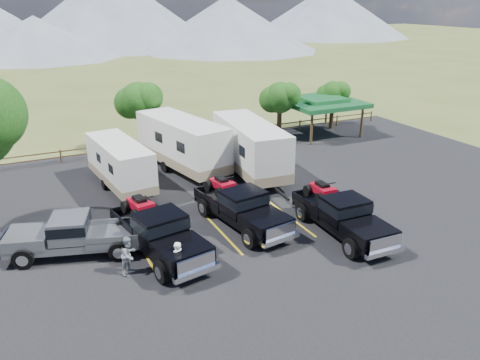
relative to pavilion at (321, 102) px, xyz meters
name	(u,v)px	position (x,y,z in m)	size (l,w,h in m)	color
ground	(295,259)	(-13.00, -17.00, -2.79)	(320.00, 320.00, 0.00)	#495725
asphalt_lot	(263,231)	(-13.00, -14.00, -2.77)	(44.00, 34.00, 0.04)	black
stall_lines	(254,222)	(-13.00, -13.00, -2.74)	(12.12, 5.50, 0.01)	yellow
tree_ne_a	(280,98)	(-4.03, 0.01, 0.69)	(3.11, 2.92, 4.76)	black
tree_ne_b	(333,94)	(1.98, 1.01, 0.34)	(2.77, 2.59, 4.27)	black
tree_north	(138,101)	(-15.03, 2.02, 1.05)	(3.46, 3.24, 5.25)	black
rail_fence	(193,138)	(-11.00, 1.50, -2.18)	(36.12, 0.12, 1.00)	#503C22
pavilion	(321,102)	(0.00, 0.00, 0.00)	(6.20, 6.20, 3.22)	#503C22
mountain_range	(15,14)	(-20.63, 88.98, 5.08)	(209.00, 71.00, 20.00)	slate
rig_left	(158,231)	(-18.34, -13.80, -1.66)	(3.31, 7.01, 2.25)	black
rig_center	(240,206)	(-13.76, -12.90, -1.70)	(3.06, 6.78, 2.18)	black
rig_right	(341,213)	(-9.67, -15.84, -1.70)	(2.44, 6.57, 2.18)	black
trailer_left	(120,164)	(-18.14, -5.12, -1.24)	(2.92, 8.35, 2.89)	silver
trailer_center	(182,144)	(-13.66, -3.68, -0.92)	(4.22, 10.09, 3.50)	silver
trailer_right	(250,148)	(-9.95, -6.40, -0.93)	(3.34, 10.04, 3.47)	silver
pickup_silver	(75,235)	(-21.79, -12.32, -1.77)	(6.58, 3.68, 1.88)	gray
person_a	(177,261)	(-18.28, -16.32, -1.88)	(0.63, 0.41, 1.73)	white
person_b	(129,255)	(-19.95, -14.97, -1.90)	(0.83, 0.64, 1.70)	gray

